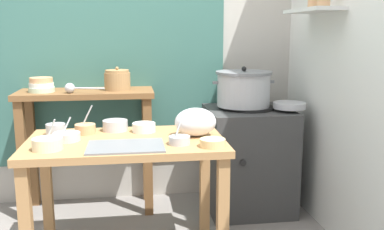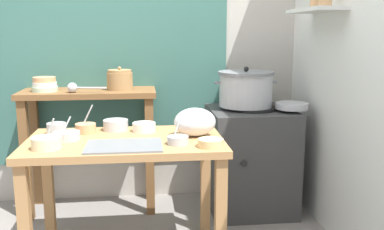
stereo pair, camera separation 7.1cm
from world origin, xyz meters
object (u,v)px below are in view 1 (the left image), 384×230
(prep_bowl_1, at_px, (85,128))
(prep_bowl_4, at_px, (213,142))
(bowl_stack_enamel, at_px, (41,85))
(serving_tray, at_px, (126,146))
(stove_block, at_px, (248,158))
(prep_bowl_0, at_px, (47,143))
(prep_table, at_px, (126,158))
(ladle, at_px, (71,88))
(plastic_bag, at_px, (195,122))
(steamer_pot, at_px, (244,89))
(prep_bowl_5, at_px, (115,125))
(wide_pan, at_px, (289,105))
(clay_pot, at_px, (117,80))
(prep_bowl_2, at_px, (56,129))
(prep_bowl_3, at_px, (144,127))
(prep_bowl_7, at_px, (67,136))
(back_shelf_table, at_px, (87,121))
(prep_bowl_6, at_px, (179,140))

(prep_bowl_1, height_order, prep_bowl_4, prep_bowl_1)
(bowl_stack_enamel, relative_size, serving_tray, 0.44)
(stove_block, xyz_separation_m, prep_bowl_0, (-1.28, -0.79, 0.37))
(prep_table, xyz_separation_m, ladle, (-0.37, 0.64, 0.33))
(prep_bowl_0, bearing_deg, plastic_bag, 13.36)
(steamer_pot, bearing_deg, prep_bowl_5, -155.28)
(wide_pan, bearing_deg, stove_block, 154.36)
(serving_tray, relative_size, prep_bowl_5, 2.64)
(clay_pot, bearing_deg, prep_bowl_2, -120.42)
(bowl_stack_enamel, bearing_deg, plastic_bag, -35.79)
(bowl_stack_enamel, bearing_deg, serving_tray, -57.16)
(ladle, distance_m, prep_bowl_5, 0.54)
(prep_bowl_3, bearing_deg, ladle, 135.52)
(plastic_bag, xyz_separation_m, wide_pan, (0.75, 0.48, -0.00))
(clay_pot, distance_m, prep_bowl_5, 0.57)
(stove_block, bearing_deg, prep_bowl_0, -148.20)
(prep_bowl_4, bearing_deg, plastic_bag, 102.16)
(wide_pan, relative_size, prep_bowl_5, 1.52)
(prep_bowl_5, relative_size, prep_bowl_7, 1.02)
(steamer_pot, distance_m, clay_pot, 0.92)
(steamer_pot, relative_size, prep_bowl_2, 4.07)
(stove_block, distance_m, prep_bowl_7, 1.41)
(prep_bowl_5, bearing_deg, back_shelf_table, 112.53)
(prep_bowl_7, bearing_deg, steamer_pot, 28.46)
(prep_bowl_4, distance_m, prep_bowl_7, 0.81)
(prep_bowl_6, bearing_deg, prep_bowl_2, 155.31)
(bowl_stack_enamel, height_order, prep_bowl_3, bowl_stack_enamel)
(back_shelf_table, bearing_deg, prep_bowl_3, -56.14)
(steamer_pot, height_order, prep_bowl_4, steamer_pot)
(ladle, height_order, prep_bowl_6, ladle)
(steamer_pot, xyz_separation_m, serving_tray, (-0.85, -0.82, -0.18))
(prep_table, bearing_deg, clay_pot, 94.43)
(stove_block, xyz_separation_m, ladle, (-1.26, 0.01, 0.55))
(prep_bowl_0, bearing_deg, stove_block, 31.80)
(prep_bowl_6, xyz_separation_m, prep_bowl_7, (-0.61, 0.16, 0.00))
(prep_bowl_0, xyz_separation_m, prep_bowl_1, (0.16, 0.34, -0.00))
(prep_bowl_0, relative_size, prep_bowl_1, 0.93)
(steamer_pot, bearing_deg, serving_tray, -135.91)
(prep_bowl_6, bearing_deg, serving_tray, -175.78)
(back_shelf_table, height_order, prep_bowl_3, back_shelf_table)
(prep_bowl_2, height_order, prep_bowl_7, prep_bowl_7)
(plastic_bag, bearing_deg, prep_bowl_1, 167.03)
(prep_bowl_1, height_order, prep_bowl_2, prep_bowl_1)
(stove_block, xyz_separation_m, serving_tray, (-0.89, -0.80, 0.34))
(prep_table, distance_m, stove_block, 1.11)
(stove_block, bearing_deg, serving_tray, -137.93)
(stove_block, relative_size, prep_bowl_4, 5.75)
(back_shelf_table, height_order, prep_bowl_6, back_shelf_table)
(wide_pan, relative_size, prep_bowl_4, 1.70)
(serving_tray, relative_size, prep_bowl_1, 2.36)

